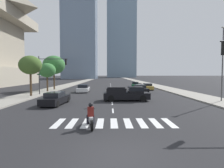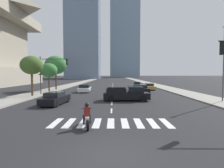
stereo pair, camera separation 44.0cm
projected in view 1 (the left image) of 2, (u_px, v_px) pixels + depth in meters
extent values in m
plane|color=#232326|center=(117.00, 157.00, 6.99)|extent=(800.00, 800.00, 0.00)
cube|color=gray|center=(171.00, 89.00, 37.10)|extent=(4.00, 260.00, 0.15)
cube|color=gray|center=(51.00, 90.00, 36.79)|extent=(4.00, 260.00, 0.15)
cube|color=silver|center=(58.00, 123.00, 11.81)|extent=(0.45, 2.44, 0.01)
cube|color=silver|center=(72.00, 123.00, 11.82)|extent=(0.45, 2.44, 0.01)
cube|color=silver|center=(86.00, 123.00, 11.84)|extent=(0.45, 2.44, 0.01)
cube|color=silver|center=(100.00, 123.00, 11.85)|extent=(0.45, 2.44, 0.01)
cube|color=silver|center=(114.00, 123.00, 11.86)|extent=(0.45, 2.44, 0.01)
cube|color=silver|center=(128.00, 123.00, 11.87)|extent=(0.45, 2.44, 0.01)
cube|color=silver|center=(142.00, 123.00, 11.88)|extent=(0.45, 2.44, 0.01)
cube|color=silver|center=(155.00, 123.00, 11.89)|extent=(0.45, 2.44, 0.01)
cube|color=silver|center=(169.00, 123.00, 11.90)|extent=(0.45, 2.44, 0.01)
cube|color=silver|center=(113.00, 111.00, 15.85)|extent=(0.14, 2.00, 0.01)
cube|color=silver|center=(112.00, 103.00, 19.85)|extent=(0.14, 2.00, 0.01)
cube|color=silver|center=(112.00, 98.00, 23.84)|extent=(0.14, 2.00, 0.01)
cube|color=silver|center=(111.00, 95.00, 27.83)|extent=(0.14, 2.00, 0.01)
cube|color=silver|center=(111.00, 92.00, 31.83)|extent=(0.14, 2.00, 0.01)
cube|color=silver|center=(111.00, 90.00, 35.82)|extent=(0.14, 2.00, 0.01)
cube|color=silver|center=(111.00, 89.00, 39.82)|extent=(0.14, 2.00, 0.01)
cube|color=silver|center=(111.00, 87.00, 43.81)|extent=(0.14, 2.00, 0.01)
cube|color=silver|center=(111.00, 86.00, 47.80)|extent=(0.14, 2.00, 0.01)
cube|color=silver|center=(111.00, 85.00, 51.80)|extent=(0.14, 2.00, 0.01)
cube|color=silver|center=(111.00, 85.00, 55.79)|extent=(0.14, 2.00, 0.01)
cube|color=silver|center=(111.00, 84.00, 59.79)|extent=(0.14, 2.00, 0.01)
cube|color=silver|center=(110.00, 83.00, 63.78)|extent=(0.14, 2.00, 0.01)
cylinder|color=black|center=(89.00, 119.00, 11.67)|extent=(0.24, 0.61, 0.60)
cylinder|color=black|center=(92.00, 126.00, 10.19)|extent=(0.24, 0.61, 0.60)
cube|color=#B7BABF|center=(90.00, 118.00, 10.92)|extent=(0.46, 1.23, 0.32)
cylinder|color=#B2B2B7|center=(89.00, 115.00, 11.55)|extent=(0.12, 0.32, 0.67)
cylinder|color=black|center=(89.00, 109.00, 11.58)|extent=(0.69, 0.17, 0.04)
cube|color=maroon|center=(91.00, 112.00, 10.80)|extent=(0.40, 0.31, 0.55)
sphere|color=black|center=(91.00, 105.00, 10.77)|extent=(0.26, 0.26, 0.26)
cylinder|color=black|center=(87.00, 119.00, 10.88)|extent=(0.14, 0.14, 0.55)
cylinder|color=black|center=(94.00, 119.00, 10.96)|extent=(0.14, 0.14, 0.55)
cube|color=black|center=(126.00, 96.00, 21.91)|extent=(5.42, 2.05, 0.75)
cube|color=black|center=(135.00, 90.00, 21.88)|extent=(1.74, 1.88, 0.70)
cube|color=black|center=(135.00, 89.00, 21.88)|extent=(1.76, 1.92, 0.39)
cube|color=black|center=(116.00, 90.00, 22.84)|extent=(2.27, 0.09, 0.55)
cube|color=black|center=(117.00, 91.00, 20.89)|extent=(2.27, 0.09, 0.55)
cube|color=black|center=(107.00, 90.00, 21.85)|extent=(0.08, 1.95, 0.55)
cylinder|color=black|center=(140.00, 96.00, 22.85)|extent=(0.76, 0.26, 0.76)
cylinder|color=black|center=(143.00, 98.00, 21.03)|extent=(0.76, 0.26, 0.76)
cylinder|color=black|center=(111.00, 97.00, 22.81)|extent=(0.76, 0.26, 0.76)
cylinder|color=black|center=(111.00, 98.00, 20.99)|extent=(0.76, 0.26, 0.76)
cube|color=black|center=(56.00, 100.00, 19.06)|extent=(2.15, 4.73, 0.67)
cube|color=black|center=(55.00, 95.00, 18.80)|extent=(1.70, 2.20, 0.48)
cylinder|color=black|center=(54.00, 99.00, 20.68)|extent=(0.28, 0.66, 0.64)
cylinder|color=black|center=(68.00, 99.00, 20.56)|extent=(0.28, 0.66, 0.64)
cylinder|color=black|center=(42.00, 104.00, 17.58)|extent=(0.28, 0.66, 0.64)
cylinder|color=black|center=(57.00, 104.00, 17.45)|extent=(0.28, 0.66, 0.64)
cube|color=#B28E38|center=(148.00, 87.00, 37.47)|extent=(1.92, 4.55, 0.64)
cube|color=black|center=(148.00, 85.00, 37.66)|extent=(1.60, 2.08, 0.49)
cylinder|color=black|center=(153.00, 89.00, 35.93)|extent=(0.25, 0.65, 0.64)
cylinder|color=black|center=(145.00, 89.00, 35.98)|extent=(0.25, 0.65, 0.64)
cylinder|color=black|center=(150.00, 88.00, 38.97)|extent=(0.25, 0.65, 0.64)
cylinder|color=black|center=(143.00, 88.00, 39.02)|extent=(0.25, 0.65, 0.64)
cube|color=#1E6038|center=(135.00, 85.00, 45.58)|extent=(2.11, 4.73, 0.56)
cube|color=black|center=(135.00, 83.00, 45.78)|extent=(1.68, 2.19, 0.52)
cylinder|color=black|center=(139.00, 86.00, 43.97)|extent=(0.28, 0.66, 0.64)
cylinder|color=black|center=(132.00, 86.00, 44.09)|extent=(0.28, 0.66, 0.64)
cylinder|color=black|center=(138.00, 85.00, 47.08)|extent=(0.28, 0.66, 0.64)
cylinder|color=black|center=(132.00, 85.00, 47.20)|extent=(0.28, 0.66, 0.64)
cube|color=silver|center=(83.00, 89.00, 32.35)|extent=(1.98, 4.42, 0.64)
cube|color=black|center=(83.00, 86.00, 32.10)|extent=(1.70, 2.00, 0.54)
cylinder|color=black|center=(80.00, 90.00, 33.82)|extent=(0.23, 0.64, 0.64)
cylinder|color=black|center=(89.00, 90.00, 33.87)|extent=(0.23, 0.64, 0.64)
cylinder|color=black|center=(77.00, 91.00, 30.84)|extent=(0.23, 0.64, 0.64)
cylinder|color=black|center=(87.00, 91.00, 30.90)|extent=(0.23, 0.64, 0.64)
cube|color=black|center=(140.00, 90.00, 31.34)|extent=(2.12, 4.75, 0.67)
cube|color=black|center=(140.00, 86.00, 31.53)|extent=(1.76, 2.18, 0.52)
cylinder|color=black|center=(148.00, 92.00, 29.83)|extent=(0.26, 0.65, 0.64)
cylinder|color=black|center=(137.00, 92.00, 29.71)|extent=(0.26, 0.65, 0.64)
cylinder|color=black|center=(143.00, 90.00, 32.98)|extent=(0.26, 0.65, 0.64)
cylinder|color=black|center=(134.00, 90.00, 32.86)|extent=(0.26, 0.65, 0.64)
cube|color=black|center=(224.00, 48.00, 12.11)|extent=(0.20, 0.28, 0.90)
sphere|color=red|center=(224.00, 44.00, 12.09)|extent=(0.18, 0.18, 0.18)
sphere|color=orange|center=(224.00, 48.00, 12.11)|extent=(0.18, 0.18, 0.18)
sphere|color=green|center=(224.00, 53.00, 12.13)|extent=(0.18, 0.18, 0.18)
cylinder|color=#333335|center=(39.00, 75.00, 27.49)|extent=(0.14, 0.14, 5.71)
cylinder|color=#333335|center=(53.00, 59.00, 27.39)|extent=(4.30, 0.10, 0.10)
cube|color=black|center=(66.00, 62.00, 27.44)|extent=(0.20, 0.28, 0.90)
sphere|color=red|center=(66.00, 60.00, 27.42)|extent=(0.18, 0.18, 0.18)
sphere|color=orange|center=(66.00, 62.00, 27.44)|extent=(0.18, 0.18, 0.18)
sphere|color=green|center=(66.00, 64.00, 27.45)|extent=(0.18, 0.18, 0.18)
cube|color=#19662D|center=(39.00, 74.00, 27.48)|extent=(0.60, 0.04, 0.18)
cylinder|color=#3F3F42|center=(222.00, 65.00, 20.52)|extent=(0.12, 0.12, 8.13)
ellipsoid|color=beige|center=(224.00, 27.00, 20.29)|extent=(0.50, 0.24, 0.20)
cylinder|color=#4C3823|center=(31.00, 85.00, 25.52)|extent=(0.28, 0.28, 3.06)
ellipsoid|color=#426028|center=(30.00, 65.00, 25.37)|extent=(3.07, 3.07, 2.61)
cylinder|color=#4C3823|center=(47.00, 84.00, 32.30)|extent=(0.28, 0.28, 2.53)
ellipsoid|color=#387538|center=(47.00, 70.00, 32.16)|extent=(2.95, 2.95, 2.51)
cylinder|color=#4C3823|center=(54.00, 82.00, 36.24)|extent=(0.28, 0.28, 3.13)
ellipsoid|color=#387538|center=(54.00, 65.00, 36.07)|extent=(4.30, 4.30, 3.66)
cube|color=slate|center=(80.00, 6.00, 127.11)|extent=(22.53, 23.86, 101.11)
cube|color=#7A93A8|center=(121.00, 24.00, 183.21)|extent=(28.43, 21.35, 107.02)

